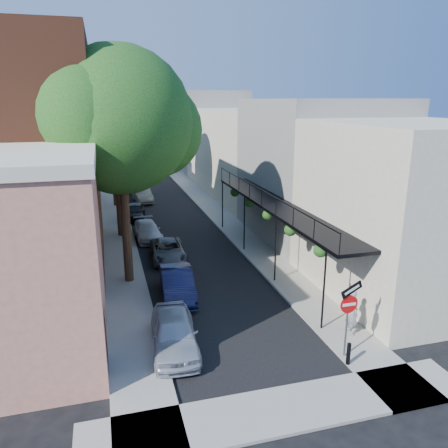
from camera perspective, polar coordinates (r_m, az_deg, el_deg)
ground at (r=14.97m, az=6.29°, el=-20.82°), size 160.00×160.00×0.00m
road_surface at (r=42.29m, az=-8.87°, el=3.54°), size 6.00×64.00×0.01m
sidewalk_left at (r=42.02m, az=-14.30°, el=3.23°), size 2.00×64.00×0.12m
sidewalk_right at (r=42.90m, az=-3.56°, el=3.95°), size 2.00×64.00×0.12m
sidewalk_cross at (r=14.21m, az=7.91°, el=-22.90°), size 12.00×2.00×0.12m
buildings_left at (r=40.30m, az=-22.35°, el=9.06°), size 10.10×59.10×12.00m
buildings_right at (r=43.03m, az=3.10°, el=9.88°), size 9.80×55.00×10.00m
sign_post at (r=15.93m, az=15.98°, el=-10.40°), size 0.89×0.17×2.99m
bollard at (r=16.23m, az=15.95°, el=-15.98°), size 0.14×0.14×0.80m
oak_near at (r=21.40m, az=-12.34°, el=12.74°), size 7.48×6.80×11.42m
oak_mid at (r=29.39m, az=-13.36°, el=11.84°), size 6.60×6.00×10.20m
oak_far at (r=38.37m, az=-14.03°, el=14.46°), size 7.70×7.00×11.90m
parked_car_a at (r=16.62m, az=-6.53°, el=-13.90°), size 1.97×4.21×1.39m
parked_car_b at (r=20.64m, az=-6.12°, el=-7.77°), size 1.71×4.19×1.35m
parked_car_c at (r=25.41m, az=-7.32°, el=-3.45°), size 2.06×4.12×1.12m
parked_car_d at (r=29.40m, az=-9.99°, el=-0.85°), size 1.80×4.03×1.15m
parked_car_e at (r=34.31m, az=-11.62°, el=1.59°), size 1.99×3.88×1.26m
parked_car_f at (r=40.31m, az=-10.63°, el=3.80°), size 1.73×4.09×1.31m
parked_car_g at (r=45.13m, az=-12.27°, el=4.87°), size 2.37×4.29×1.14m
pedestrian at (r=17.93m, az=16.38°, el=-10.96°), size 0.52×0.71×1.81m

